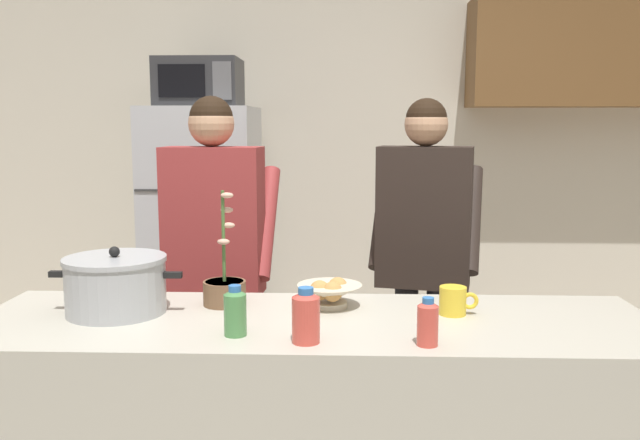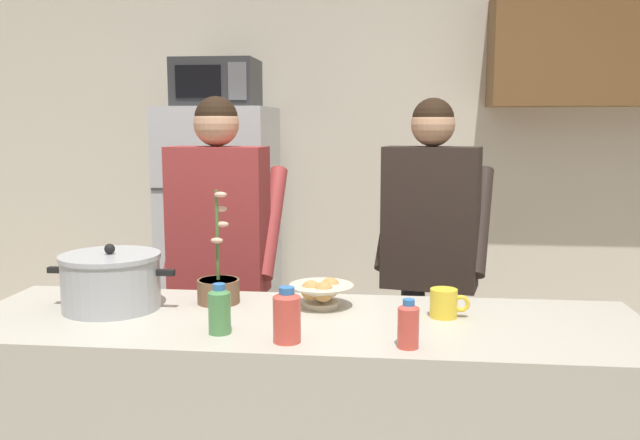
# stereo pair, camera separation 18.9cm
# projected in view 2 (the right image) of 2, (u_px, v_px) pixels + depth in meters

# --- Properties ---
(back_wall_unit) EXTENTS (6.00, 0.48, 2.60)m
(back_wall_unit) POSITION_uv_depth(u_px,v_px,m) (384.00, 148.00, 4.30)
(back_wall_unit) COLOR beige
(back_wall_unit) RESTS_ON ground
(refrigerator) EXTENTS (0.64, 0.68, 1.66)m
(refrigerator) POSITION_uv_depth(u_px,v_px,m) (221.00, 243.00, 4.08)
(refrigerator) COLOR #B7BABF
(refrigerator) RESTS_ON ground
(microwave) EXTENTS (0.48, 0.37, 0.28)m
(microwave) POSITION_uv_depth(u_px,v_px,m) (217.00, 83.00, 3.92)
(microwave) COLOR #2D2D30
(microwave) RESTS_ON refrigerator
(person_near_pot) EXTENTS (0.53, 0.44, 1.67)m
(person_near_pot) POSITION_uv_depth(u_px,v_px,m) (220.00, 239.00, 2.94)
(person_near_pot) COLOR black
(person_near_pot) RESTS_ON ground
(person_by_sink) EXTENTS (0.57, 0.50, 1.67)m
(person_by_sink) POSITION_uv_depth(u_px,v_px,m) (431.00, 237.00, 3.02)
(person_by_sink) COLOR black
(person_by_sink) RESTS_ON ground
(cooking_pot) EXTENTS (0.45, 0.34, 0.23)m
(cooking_pot) POSITION_uv_depth(u_px,v_px,m) (111.00, 281.00, 2.28)
(cooking_pot) COLOR #ADAFB5
(cooking_pot) RESTS_ON kitchen_island
(coffee_mug) EXTENTS (0.13, 0.09, 0.10)m
(coffee_mug) POSITION_uv_depth(u_px,v_px,m) (445.00, 303.00, 2.18)
(coffee_mug) COLOR yellow
(coffee_mug) RESTS_ON kitchen_island
(bread_bowl) EXTENTS (0.23, 0.23, 0.10)m
(bread_bowl) POSITION_uv_depth(u_px,v_px,m) (321.00, 293.00, 2.30)
(bread_bowl) COLOR beige
(bread_bowl) RESTS_ON kitchen_island
(bottle_near_edge) EXTENTS (0.08, 0.08, 0.16)m
(bottle_near_edge) POSITION_uv_depth(u_px,v_px,m) (287.00, 315.00, 1.93)
(bottle_near_edge) COLOR #D84C3F
(bottle_near_edge) RESTS_ON kitchen_island
(bottle_mid_counter) EXTENTS (0.06, 0.06, 0.14)m
(bottle_mid_counter) POSITION_uv_depth(u_px,v_px,m) (408.00, 324.00, 1.88)
(bottle_mid_counter) COLOR #D84C3F
(bottle_mid_counter) RESTS_ON kitchen_island
(bottle_far_corner) EXTENTS (0.07, 0.07, 0.15)m
(bottle_far_corner) POSITION_uv_depth(u_px,v_px,m) (219.00, 309.00, 2.01)
(bottle_far_corner) COLOR #4C8C4C
(bottle_far_corner) RESTS_ON kitchen_island
(potted_orchid) EXTENTS (0.15, 0.15, 0.41)m
(potted_orchid) POSITION_uv_depth(u_px,v_px,m) (219.00, 286.00, 2.36)
(potted_orchid) COLOR brown
(potted_orchid) RESTS_ON kitchen_island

